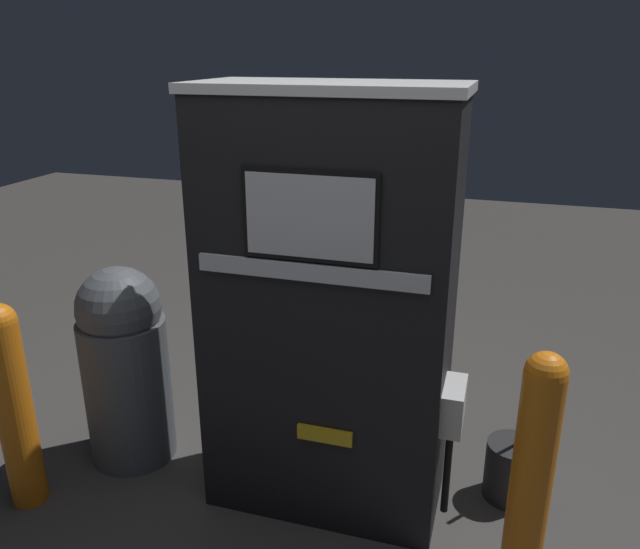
{
  "coord_description": "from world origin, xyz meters",
  "views": [
    {
      "loc": [
        0.7,
        -2.18,
        2.07
      ],
      "look_at": [
        0.0,
        0.13,
        1.19
      ],
      "focal_mm": 35.0,
      "sensor_mm": 36.0,
      "label": 1
    }
  ],
  "objects_px": {
    "safety_bollard": "(532,477)",
    "trash_bin": "(125,363)",
    "gas_pump": "(329,310)",
    "squeegee_bucket": "(511,470)",
    "safety_bollard_far": "(13,402)"
  },
  "relations": [
    {
      "from": "safety_bollard",
      "to": "trash_bin",
      "type": "bearing_deg",
      "value": 168.98
    },
    {
      "from": "gas_pump",
      "to": "safety_bollard",
      "type": "xyz_separation_m",
      "value": [
        0.9,
        -0.38,
        -0.4
      ]
    },
    {
      "from": "squeegee_bucket",
      "to": "safety_bollard",
      "type": "bearing_deg",
      "value": -86.33
    },
    {
      "from": "safety_bollard_far",
      "to": "squeegee_bucket",
      "type": "xyz_separation_m",
      "value": [
        2.23,
        0.7,
        -0.39
      ]
    },
    {
      "from": "gas_pump",
      "to": "squeegee_bucket",
      "type": "height_order",
      "value": "gas_pump"
    },
    {
      "from": "safety_bollard_far",
      "to": "trash_bin",
      "type": "bearing_deg",
      "value": 59.75
    },
    {
      "from": "trash_bin",
      "to": "squeegee_bucket",
      "type": "height_order",
      "value": "trash_bin"
    },
    {
      "from": "trash_bin",
      "to": "squeegee_bucket",
      "type": "xyz_separation_m",
      "value": [
        1.95,
        0.23,
        -0.39
      ]
    },
    {
      "from": "gas_pump",
      "to": "safety_bollard_far",
      "type": "relative_size",
      "value": 1.89
    },
    {
      "from": "trash_bin",
      "to": "gas_pump",
      "type": "bearing_deg",
      "value": -0.15
    },
    {
      "from": "safety_bollard",
      "to": "squeegee_bucket",
      "type": "bearing_deg",
      "value": 93.67
    },
    {
      "from": "gas_pump",
      "to": "squeegee_bucket",
      "type": "xyz_separation_m",
      "value": [
        0.86,
        0.23,
        -0.83
      ]
    },
    {
      "from": "safety_bollard",
      "to": "trash_bin",
      "type": "relative_size",
      "value": 1.02
    },
    {
      "from": "safety_bollard",
      "to": "squeegee_bucket",
      "type": "xyz_separation_m",
      "value": [
        -0.04,
        0.61,
        -0.42
      ]
    },
    {
      "from": "squeegee_bucket",
      "to": "trash_bin",
      "type": "bearing_deg",
      "value": -173.41
    }
  ]
}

